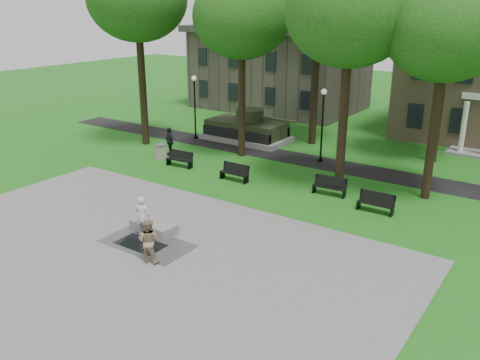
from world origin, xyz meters
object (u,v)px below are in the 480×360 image
at_px(park_bench_0, 180,158).
at_px(skateboarder, 142,216).
at_px(concrete_block, 154,227).
at_px(trash_bin, 160,152).
at_px(friend_watching, 149,241).

bearing_deg(park_bench_0, skateboarder, -62.22).
bearing_deg(concrete_block, skateboarder, -98.46).
height_order(concrete_block, trash_bin, trash_bin).
relative_size(skateboarder, park_bench_0, 1.01).
distance_m(park_bench_0, trash_bin, 2.25).
height_order(skateboarder, friend_watching, skateboarder).
bearing_deg(trash_bin, skateboarder, -50.59).
bearing_deg(skateboarder, trash_bin, -74.40).
distance_m(friend_watching, trash_bin, 14.34).
xyz_separation_m(concrete_block, park_bench_0, (-5.43, 8.06, 0.28)).
bearing_deg(trash_bin, concrete_block, -48.43).
bearing_deg(park_bench_0, friend_watching, -58.55).
bearing_deg(skateboarder, park_bench_0, -82.06).
distance_m(skateboarder, park_bench_0, 10.17).
bearing_deg(skateboarder, concrete_block, -122.27).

